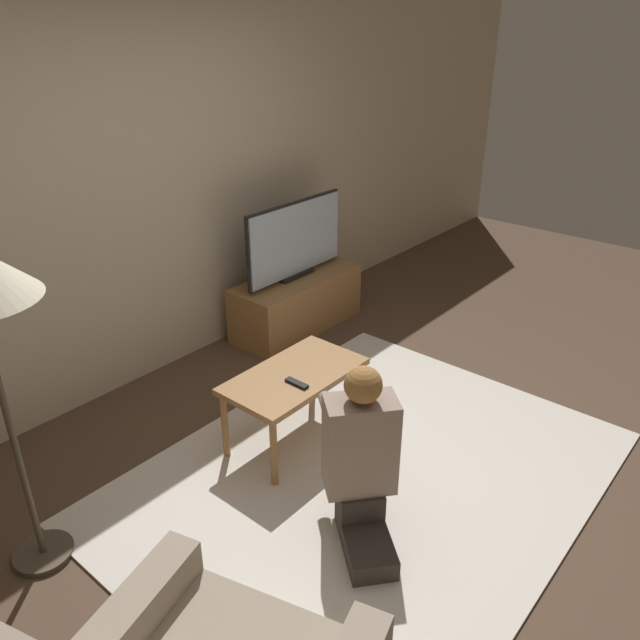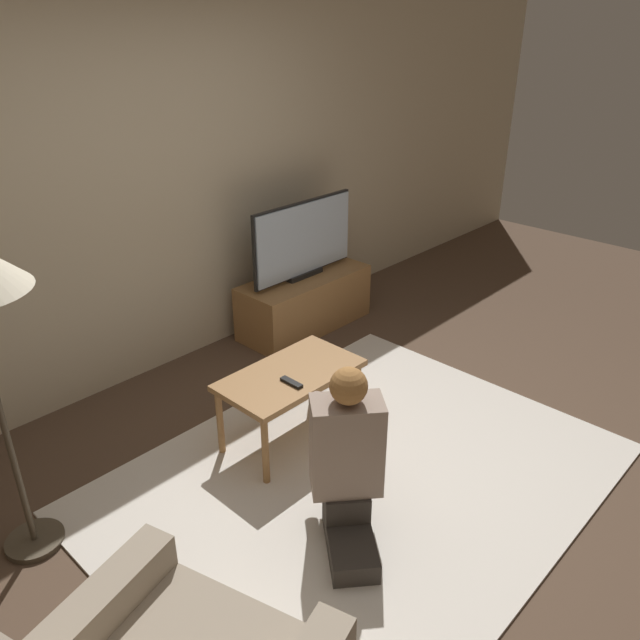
% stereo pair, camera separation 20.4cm
% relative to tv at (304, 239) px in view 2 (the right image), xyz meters
% --- Properties ---
extents(ground_plane, '(10.00, 10.00, 0.00)m').
position_rel_tv_xyz_m(ground_plane, '(-1.14, -1.57, -0.76)').
color(ground_plane, brown).
extents(wall_back, '(10.00, 0.06, 2.60)m').
position_rel_tv_xyz_m(wall_back, '(-1.14, 0.36, 0.54)').
color(wall_back, beige).
rests_on(wall_back, ground_plane).
extents(rug, '(2.78, 2.13, 0.02)m').
position_rel_tv_xyz_m(rug, '(-1.14, -1.57, -0.76)').
color(rug, silver).
rests_on(rug, ground_plane).
extents(tv_stand, '(1.13, 0.46, 0.45)m').
position_rel_tv_xyz_m(tv_stand, '(0.00, -0.00, -0.54)').
color(tv_stand, olive).
rests_on(tv_stand, ground_plane).
extents(tv, '(1.03, 0.08, 0.62)m').
position_rel_tv_xyz_m(tv, '(0.00, 0.00, 0.00)').
color(tv, black).
rests_on(tv, tv_stand).
extents(coffee_table, '(0.85, 0.47, 0.47)m').
position_rel_tv_xyz_m(coffee_table, '(-1.15, -1.02, -0.35)').
color(coffee_table, olive).
rests_on(coffee_table, ground_plane).
extents(person_kneeling, '(0.70, 0.76, 0.93)m').
position_rel_tv_xyz_m(person_kneeling, '(-1.49, -1.76, -0.30)').
color(person_kneeling, '#332D28').
rests_on(person_kneeling, rug).
extents(remote, '(0.04, 0.15, 0.02)m').
position_rel_tv_xyz_m(remote, '(-1.23, -1.11, -0.28)').
color(remote, black).
rests_on(remote, coffee_table).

